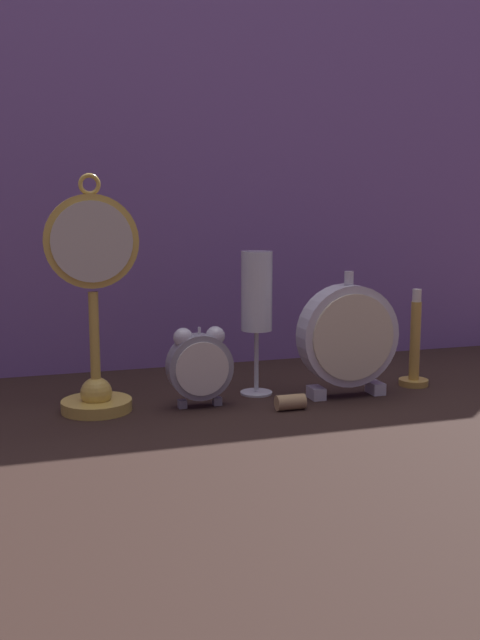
# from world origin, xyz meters

# --- Properties ---
(ground_plane) EXTENTS (4.00, 4.00, 0.00)m
(ground_plane) POSITION_xyz_m (0.00, 0.00, 0.00)
(ground_plane) COLOR black
(fabric_backdrop_drape) EXTENTS (1.57, 0.01, 0.72)m
(fabric_backdrop_drape) POSITION_xyz_m (0.00, 0.33, 0.36)
(fabric_backdrop_drape) COLOR #8460A8
(fabric_backdrop_drape) RESTS_ON ground_plane
(pocket_watch_on_stand) EXTENTS (0.13, 0.10, 0.33)m
(pocket_watch_on_stand) POSITION_xyz_m (-0.21, 0.08, 0.14)
(pocket_watch_on_stand) COLOR gold
(pocket_watch_on_stand) RESTS_ON ground_plane
(alarm_clock_twin_bell) EXTENTS (0.09, 0.03, 0.12)m
(alarm_clock_twin_bell) POSITION_xyz_m (-0.07, 0.05, 0.06)
(alarm_clock_twin_bell) COLOR gray
(alarm_clock_twin_bell) RESTS_ON ground_plane
(mantel_clock_silver) EXTENTS (0.15, 0.04, 0.19)m
(mantel_clock_silver) POSITION_xyz_m (0.16, 0.04, 0.09)
(mantel_clock_silver) COLOR silver
(mantel_clock_silver) RESTS_ON ground_plane
(champagne_flute) EXTENTS (0.05, 0.05, 0.22)m
(champagne_flute) POSITION_xyz_m (0.03, 0.10, 0.15)
(champagne_flute) COLOR silver
(champagne_flute) RESTS_ON ground_plane
(brass_candlestick) EXTENTS (0.05, 0.05, 0.16)m
(brass_candlestick) POSITION_xyz_m (0.29, 0.07, 0.05)
(brass_candlestick) COLOR gold
(brass_candlestick) RESTS_ON ground_plane
(wine_cork) EXTENTS (0.04, 0.02, 0.02)m
(wine_cork) POSITION_xyz_m (0.05, -0.00, 0.01)
(wine_cork) COLOR tan
(wine_cork) RESTS_ON ground_plane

